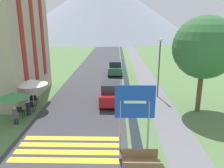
{
  "coord_description": "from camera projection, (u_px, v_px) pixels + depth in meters",
  "views": [
    {
      "loc": [
        0.06,
        -6.64,
        6.44
      ],
      "look_at": [
        -0.29,
        10.0,
        1.76
      ],
      "focal_mm": 35.0,
      "sensor_mm": 36.0,
      "label": 1
    }
  ],
  "objects": [
    {
      "name": "streetlamp",
      "position": [
        159.0,
        63.0,
        18.99
      ],
      "size": [
        0.28,
        0.28,
        5.18
      ],
      "color": "#515156",
      "rests_on": "ground_plane"
    },
    {
      "name": "cafe_chair_middle",
      "position": [
        31.0,
        106.0,
        16.21
      ],
      "size": [
        0.4,
        0.4,
        0.85
      ],
      "rotation": [
        0.0,
        0.0,
        0.4
      ],
      "color": "black",
      "rests_on": "ground_plane"
    },
    {
      "name": "hotel_building",
      "position": [
        3.0,
        20.0,
        18.08
      ],
      "size": [
        5.33,
        8.69,
        12.42
      ],
      "color": "tan",
      "rests_on": "ground_plane"
    },
    {
      "name": "cafe_chair_near_right",
      "position": [
        20.0,
        111.0,
        15.23
      ],
      "size": [
        0.4,
        0.4,
        0.85
      ],
      "rotation": [
        0.0,
        0.0,
        -0.27
      ],
      "color": "black",
      "rests_on": "ground_plane"
    },
    {
      "name": "parked_car_near",
      "position": [
        111.0,
        93.0,
        17.96
      ],
      "size": [
        1.78,
        4.0,
        1.82
      ],
      "color": "#A31919",
      "rests_on": "ground_plane"
    },
    {
      "name": "cafe_umbrella_middle_white",
      "position": [
        32.0,
        82.0,
        16.33
      ],
      "size": [
        2.32,
        2.32,
        2.39
      ],
      "color": "#B7B2A8",
      "rests_on": "ground_plane"
    },
    {
      "name": "cafe_chair_far_left",
      "position": [
        33.0,
        99.0,
        17.52
      ],
      "size": [
        0.4,
        0.4,
        0.85
      ],
      "rotation": [
        0.0,
        0.0,
        0.15
      ],
      "color": "black",
      "rests_on": "ground_plane"
    },
    {
      "name": "road",
      "position": [
        102.0,
        62.0,
        37.06
      ],
      "size": [
        6.4,
        60.0,
        0.01
      ],
      "color": "#38383D",
      "rests_on": "ground_plane"
    },
    {
      "name": "mountain_distant",
      "position": [
        103.0,
        8.0,
        94.1
      ],
      "size": [
        76.72,
        76.72,
        25.44
      ],
      "color": "gray",
      "rests_on": "ground_plane"
    },
    {
      "name": "person_seated_near",
      "position": [
        26.0,
        99.0,
        16.96
      ],
      "size": [
        0.32,
        0.32,
        1.26
      ],
      "color": "#282833",
      "rests_on": "ground_plane"
    },
    {
      "name": "road_sign",
      "position": [
        135.0,
        108.0,
        10.89
      ],
      "size": [
        2.01,
        0.11,
        3.52
      ],
      "color": "#9E9EA3",
      "rests_on": "ground_plane"
    },
    {
      "name": "person_standing_terrace",
      "position": [
        27.0,
        101.0,
        15.5
      ],
      "size": [
        0.32,
        0.32,
        1.87
      ],
      "color": "#282833",
      "rests_on": "ground_plane"
    },
    {
      "name": "drainage_channel",
      "position": [
        123.0,
        62.0,
        36.99
      ],
      "size": [
        0.6,
        60.0,
        0.0
      ],
      "color": "black",
      "rests_on": "ground_plane"
    },
    {
      "name": "ground_plane",
      "position": [
        116.0,
        76.0,
        27.39
      ],
      "size": [
        160.0,
        160.0,
        0.0
      ],
      "primitive_type": "plane",
      "color": "#517542"
    },
    {
      "name": "crosswalk_marking",
      "position": [
        68.0,
        148.0,
        11.59
      ],
      "size": [
        5.44,
        2.54,
        0.01
      ],
      "color": "yellow",
      "rests_on": "ground_plane"
    },
    {
      "name": "person_seated_far",
      "position": [
        15.0,
        114.0,
        14.16
      ],
      "size": [
        0.32,
        0.32,
        1.27
      ],
      "color": "#282833",
      "rests_on": "ground_plane"
    },
    {
      "name": "cafe_chair_far_right",
      "position": [
        35.0,
        99.0,
        17.62
      ],
      "size": [
        0.4,
        0.4,
        0.85
      ],
      "rotation": [
        0.0,
        0.0,
        -0.29
      ],
      "color": "black",
      "rests_on": "ground_plane"
    },
    {
      "name": "parked_car_far",
      "position": [
        115.0,
        67.0,
        28.05
      ],
      "size": [
        1.8,
        4.19,
        1.82
      ],
      "color": "#28663D",
      "rests_on": "ground_plane"
    },
    {
      "name": "footpath",
      "position": [
        137.0,
        62.0,
        36.94
      ],
      "size": [
        2.2,
        60.0,
        0.01
      ],
      "color": "slate",
      "rests_on": "ground_plane"
    },
    {
      "name": "cafe_umbrella_front_green",
      "position": [
        13.0,
        95.0,
        14.19
      ],
      "size": [
        2.02,
        2.02,
        2.1
      ],
      "color": "#B7B2A8",
      "rests_on": "ground_plane"
    },
    {
      "name": "tree_by_path",
      "position": [
        204.0,
        48.0,
        15.33
      ],
      "size": [
        4.44,
        4.44,
        6.99
      ],
      "color": "brown",
      "rests_on": "ground_plane"
    },
    {
      "name": "footbridge",
      "position": [
        141.0,
        164.0,
        9.98
      ],
      "size": [
        1.7,
        1.1,
        0.65
      ],
      "color": "brown",
      "rests_on": "ground_plane"
    }
  ]
}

